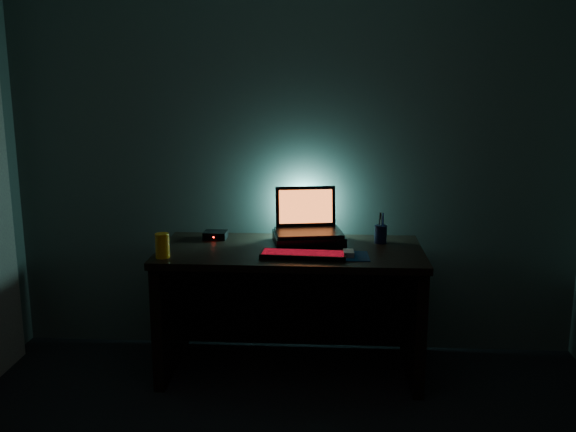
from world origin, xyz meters
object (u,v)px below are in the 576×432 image
at_px(keyboard, 303,255).
at_px(juice_glass, 162,246).
at_px(router, 215,235).
at_px(pen_cup, 381,234).
at_px(laptop, 307,222).
at_px(mouse, 348,253).

distance_m(keyboard, juice_glass, 0.76).
bearing_deg(router, pen_cup, -0.42).
xyz_separation_m(keyboard, pen_cup, (0.44, 0.34, 0.04)).
xyz_separation_m(laptop, mouse, (0.23, -0.31, -0.10)).
xyz_separation_m(keyboard, juice_glass, (-0.76, -0.05, 0.05)).
relative_size(keyboard, mouse, 4.99).
bearing_deg(keyboard, juice_glass, -172.67).
distance_m(keyboard, mouse, 0.25).
xyz_separation_m(pen_cup, juice_glass, (-1.20, -0.39, 0.01)).
distance_m(keyboard, pen_cup, 0.56).
xyz_separation_m(mouse, router, (-0.79, 0.34, 0.00)).
distance_m(laptop, router, 0.57).
bearing_deg(laptop, mouse, -62.55).
bearing_deg(pen_cup, router, 177.87).
distance_m(laptop, mouse, 0.40).
bearing_deg(mouse, juice_glass, -177.29).
xyz_separation_m(laptop, keyboard, (-0.01, -0.34, -0.11)).
height_order(laptop, juice_glass, laptop).
bearing_deg(router, laptop, -1.73).
distance_m(laptop, pen_cup, 0.44).
bearing_deg(pen_cup, laptop, 179.57).
distance_m(juice_glass, router, 0.48).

